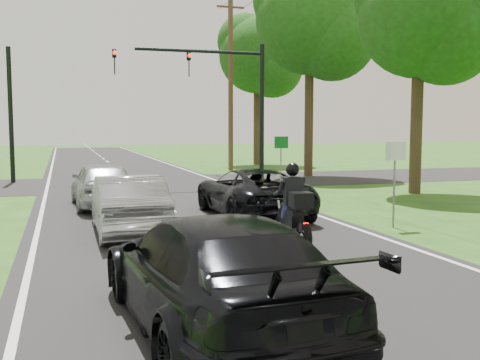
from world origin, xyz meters
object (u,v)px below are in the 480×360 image
Objects in this scene: dark_car_behind at (213,272)px; sign_white at (395,163)px; motorcycle_rider at (294,214)px; sign_green at (281,150)px; silver_sedan at (128,204)px; utility_pole_far at (231,81)px; silver_suv at (102,184)px; dark_suv at (251,192)px; traffic_signal at (220,87)px.

sign_white is (6.08, 5.48, 0.86)m from dark_car_behind.
motorcycle_rider is 0.97× the size of sign_green.
utility_pole_far is at bearing -113.79° from silver_sedan.
utility_pole_far is at bearing -123.80° from silver_suv.
silver_sedan is 1.96× the size of sign_white.
silver_suv is 16.08m from utility_pole_far.
motorcycle_rider is 5.01m from dark_car_behind.
dark_suv is at bearing 134.90° from sign_white.
silver_suv is 8.87m from sign_white.
silver_suv reaches higher than dark_suv.
dark_suv is 1.15× the size of silver_sedan.
traffic_signal is 0.64× the size of utility_pole_far.
silver_sedan is 0.65× the size of traffic_signal.
dark_suv is 2.26× the size of sign_white.
sign_white reaches higher than motorcycle_rider.
traffic_signal is at bearing 85.58° from motorcycle_rider.
utility_pole_far is at bearing 83.27° from sign_green.
traffic_signal is at bearing -100.36° from dark_suv.
silver_sedan is at bearing -116.90° from traffic_signal.
utility_pole_far reaches higher than dark_suv.
motorcycle_rider is 0.32× the size of traffic_signal.
silver_suv is 2.00× the size of sign_green.
motorcycle_rider is 0.43× the size of dark_suv.
motorcycle_rider is 0.42× the size of dark_car_behind.
dark_suv is at bearing -115.41° from dark_car_behind.
sign_green is at bearing -164.59° from silver_suv.
utility_pole_far is at bearing 81.16° from motorcycle_rider.
sign_green is (6.57, 6.86, 0.90)m from silver_sedan.
sign_green is at bearing -96.73° from utility_pole_far.
motorcycle_rider is 10.00m from sign_green.
dark_suv is at bearing -104.80° from utility_pole_far.
dark_suv is 0.75× the size of traffic_signal.
motorcycle_rider is at bearing 82.92° from dark_suv.
silver_suv is 0.85× the size of dark_car_behind.
silver_suv is (-0.25, 4.70, 0.04)m from silver_sedan.
utility_pole_far is at bearing 70.32° from traffic_signal.
dark_car_behind is at bearing -114.99° from sign_green.
dark_suv is (0.48, 4.14, -0.02)m from motorcycle_rider.
traffic_signal is at bearing 117.38° from sign_green.
traffic_signal is at bearing -109.67° from dark_car_behind.
traffic_signal reaches higher than silver_suv.
utility_pole_far is (8.12, 13.18, 4.35)m from silver_suv.
dark_suv is 17.35m from utility_pole_far.
utility_pole_far is (4.29, 16.22, 4.41)m from dark_suv.
sign_green is at bearing 88.57° from sign_white.
sign_white is at bearing 169.83° from silver_sedan.
sign_white is at bearing -91.43° from sign_green.
sign_white is 1.00× the size of sign_green.
traffic_signal is at bearing -137.62° from silver_suv.
silver_sedan is at bearing -113.77° from utility_pole_far.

